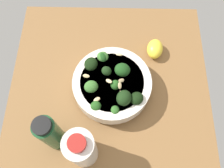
{
  "coord_description": "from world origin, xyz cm",
  "views": [
    {
      "loc": [
        -1.33,
        26.98,
        63.88
      ],
      "look_at": [
        -0.78,
        1.09,
        4.0
      ],
      "focal_mm": 38.09,
      "sensor_mm": 36.0,
      "label": 1
    }
  ],
  "objects": [
    {
      "name": "bowl_of_broccoli",
      "position": [
        -0.78,
        1.11,
        3.91
      ],
      "size": [
        21.49,
        21.49,
        9.71
      ],
      "color": "silver",
      "rests_on": "ground_plane"
    },
    {
      "name": "ground_plane",
      "position": [
        0.0,
        0.0,
        -1.79
      ],
      "size": [
        57.81,
        57.81,
        3.59
      ],
      "primitive_type": "cube",
      "color": "brown"
    },
    {
      "name": "lemon_wedge",
      "position": [
        -13.51,
        -11.62,
        2.07
      ],
      "size": [
        5.69,
        7.18,
        4.15
      ],
      "primitive_type": "ellipsoid",
      "rotation": [
        0.0,
        0.0,
        4.55
      ],
      "color": "yellow",
      "rests_on": "ground_plane"
    },
    {
      "name": "bottle_tall",
      "position": [
        5.9,
        19.18,
        7.58
      ],
      "size": [
        7.0,
        7.0,
        16.13
      ],
      "color": "beige",
      "rests_on": "ground_plane"
    },
    {
      "name": "bottle_short",
      "position": [
        13.3,
        15.88,
        8.12
      ],
      "size": [
        5.05,
        5.05,
        16.68
      ],
      "color": "#194723",
      "rests_on": "ground_plane"
    }
  ]
}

